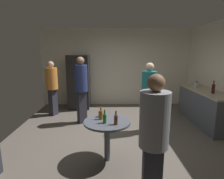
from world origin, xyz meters
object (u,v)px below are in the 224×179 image
at_px(kettle, 197,85).
at_px(plastic_cup_red, 101,114).
at_px(refrigerator, 79,82).
at_px(beer_bottle_amber, 101,115).
at_px(foreground_table, 107,127).
at_px(person_in_navy_shirt, 81,85).
at_px(beer_bottle_green, 105,118).
at_px(beer_bottle_brown, 116,120).
at_px(person_in_teal_shirt, 149,92).
at_px(person_in_orange_shirt, 52,84).
at_px(person_in_gray_shirt, 154,134).
at_px(wine_bottle_on_counter, 213,89).

xyz_separation_m(kettle, plastic_cup_red, (-2.68, -1.94, -0.18)).
height_order(refrigerator, beer_bottle_amber, refrigerator).
bearing_deg(beer_bottle_amber, foreground_table, -39.52).
xyz_separation_m(kettle, person_in_navy_shirt, (-3.25, -0.35, 0.07)).
relative_size(refrigerator, beer_bottle_green, 7.83).
distance_m(beer_bottle_amber, beer_bottle_green, 0.19).
bearing_deg(beer_bottle_brown, refrigerator, 108.26).
relative_size(refrigerator, plastic_cup_red, 16.36).
bearing_deg(person_in_teal_shirt, beer_bottle_brown, 9.04).
height_order(beer_bottle_amber, beer_bottle_green, same).
relative_size(beer_bottle_brown, person_in_orange_shirt, 0.14).
xyz_separation_m(refrigerator, person_in_gray_shirt, (1.50, -4.21, 0.07)).
bearing_deg(person_in_navy_shirt, beer_bottle_brown, -9.90).
bearing_deg(kettle, foreground_table, -140.03).
bearing_deg(beer_bottle_brown, person_in_gray_shirt, -65.26).
relative_size(person_in_gray_shirt, person_in_navy_shirt, 0.93).
xyz_separation_m(beer_bottle_amber, person_in_orange_shirt, (-1.54, 2.36, 0.13)).
relative_size(beer_bottle_amber, person_in_navy_shirt, 0.13).
distance_m(beer_bottle_amber, plastic_cup_red, 0.13).
bearing_deg(beer_bottle_brown, wine_bottle_on_counter, 31.85).
height_order(plastic_cup_red, person_in_teal_shirt, person_in_teal_shirt).
distance_m(beer_bottle_green, person_in_gray_shirt, 1.10).
height_order(beer_bottle_amber, beer_bottle_brown, same).
distance_m(kettle, foreground_table, 3.36).
bearing_deg(beer_bottle_amber, beer_bottle_green, -69.49).
height_order(wine_bottle_on_counter, beer_bottle_amber, wine_bottle_on_counter).
distance_m(refrigerator, person_in_gray_shirt, 4.47).
bearing_deg(refrigerator, beer_bottle_amber, -74.58).
bearing_deg(plastic_cup_red, wine_bottle_on_counter, 23.03).
distance_m(foreground_table, person_in_gray_shirt, 1.20).
bearing_deg(foreground_table, kettle, 39.97).
bearing_deg(person_in_navy_shirt, wine_bottle_on_counter, 49.43).
bearing_deg(person_in_navy_shirt, foreground_table, -11.99).
xyz_separation_m(foreground_table, beer_bottle_brown, (0.14, -0.16, 0.19)).
bearing_deg(person_in_gray_shirt, person_in_orange_shirt, 35.99).
bearing_deg(beer_bottle_green, kettle, 40.75).
height_order(beer_bottle_amber, person_in_navy_shirt, person_in_navy_shirt).
relative_size(kettle, plastic_cup_red, 2.22).
distance_m(beer_bottle_brown, person_in_orange_shirt, 3.17).
bearing_deg(kettle, person_in_gray_shirt, -122.62).
bearing_deg(beer_bottle_brown, person_in_orange_shirt, 124.45).
bearing_deg(person_in_gray_shirt, beer_bottle_green, 35.75).
distance_m(refrigerator, plastic_cup_red, 3.11).
relative_size(beer_bottle_amber, person_in_teal_shirt, 0.14).
xyz_separation_m(person_in_gray_shirt, person_in_orange_shirt, (-2.19, 3.47, -0.02)).
bearing_deg(beer_bottle_amber, plastic_cup_red, 93.90).
relative_size(foreground_table, beer_bottle_amber, 3.48).
relative_size(plastic_cup_red, person_in_navy_shirt, 0.06).
bearing_deg(beer_bottle_brown, beer_bottle_green, 159.76).
bearing_deg(foreground_table, person_in_teal_shirt, 50.60).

